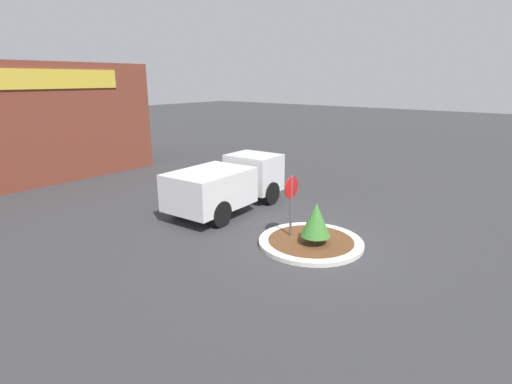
% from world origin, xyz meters
% --- Properties ---
extents(ground_plane, '(120.00, 120.00, 0.00)m').
position_xyz_m(ground_plane, '(0.00, 0.00, 0.00)').
color(ground_plane, '#38383A').
extents(traffic_island, '(3.30, 3.30, 0.14)m').
position_xyz_m(traffic_island, '(0.00, 0.00, 0.07)').
color(traffic_island, silver).
rests_on(traffic_island, ground_plane).
extents(stop_sign, '(0.72, 0.07, 2.13)m').
position_xyz_m(stop_sign, '(-0.06, 0.74, 1.47)').
color(stop_sign, '#4C4C51').
rests_on(stop_sign, ground_plane).
extents(island_shrub, '(0.91, 0.91, 1.31)m').
position_xyz_m(island_shrub, '(-0.14, -0.23, 0.92)').
color(island_shrub, brown).
rests_on(island_shrub, traffic_island).
extents(utility_truck, '(5.30, 2.45, 1.97)m').
position_xyz_m(utility_truck, '(0.93, 4.38, 1.10)').
color(utility_truck, white).
rests_on(utility_truck, ground_plane).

